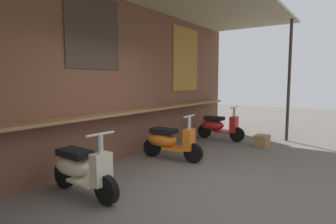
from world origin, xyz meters
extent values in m
plane|color=#605B54|center=(0.00, 0.00, 0.00)|extent=(30.37, 30.37, 0.00)
cube|color=brown|center=(0.00, 2.02, 1.75)|extent=(10.85, 0.25, 3.51)
cube|color=olive|center=(0.00, 1.72, 1.02)|extent=(9.76, 0.36, 0.05)
cube|color=#423328|center=(-0.13, 1.89, 2.54)|extent=(1.26, 0.02, 1.32)
cube|color=olive|center=(3.18, 1.89, 2.26)|extent=(1.30, 0.02, 1.74)
cylinder|color=#332D28|center=(4.56, -0.59, 1.67)|extent=(0.08, 0.08, 3.34)
ellipsoid|color=beige|center=(-1.15, 1.25, 0.40)|extent=(0.42, 0.72, 0.30)
cube|color=black|center=(-1.15, 1.20, 0.60)|extent=(0.33, 0.57, 0.10)
cube|color=beige|center=(-1.17, 0.90, 0.25)|extent=(0.41, 0.52, 0.04)
cube|color=beige|center=(-1.19, 0.60, 0.47)|extent=(0.29, 0.18, 0.44)
cylinder|color=#B7B7BC|center=(-1.19, 0.60, 0.60)|extent=(0.07, 0.07, 0.70)
cylinder|color=#B7B7BC|center=(-1.19, 0.60, 0.95)|extent=(0.46, 0.06, 0.04)
cylinder|color=black|center=(-1.19, 0.50, 0.20)|extent=(0.12, 0.41, 0.40)
cylinder|color=black|center=(-1.13, 1.50, 0.20)|extent=(0.12, 0.41, 0.40)
ellipsoid|color=orange|center=(1.13, 1.25, 0.40)|extent=(0.43, 0.73, 0.30)
cube|color=black|center=(1.13, 1.20, 0.60)|extent=(0.34, 0.57, 0.10)
cube|color=orange|center=(1.15, 0.90, 0.25)|extent=(0.42, 0.53, 0.04)
cube|color=orange|center=(1.18, 0.60, 0.47)|extent=(0.29, 0.18, 0.44)
cylinder|color=#B7B7BC|center=(1.18, 0.60, 0.60)|extent=(0.07, 0.07, 0.70)
cylinder|color=#B7B7BC|center=(1.18, 0.60, 0.95)|extent=(0.46, 0.07, 0.04)
cylinder|color=black|center=(1.18, 0.50, 0.20)|extent=(0.13, 0.41, 0.40)
cylinder|color=black|center=(1.11, 1.50, 0.20)|extent=(0.13, 0.41, 0.40)
ellipsoid|color=red|center=(3.64, 1.25, 0.40)|extent=(0.38, 0.70, 0.30)
cube|color=black|center=(3.64, 1.20, 0.60)|extent=(0.30, 0.55, 0.10)
cube|color=red|center=(3.63, 0.90, 0.25)|extent=(0.38, 0.50, 0.04)
cube|color=red|center=(3.63, 0.60, 0.47)|extent=(0.28, 0.16, 0.44)
cylinder|color=#B7B7BC|center=(3.63, 0.60, 0.60)|extent=(0.07, 0.07, 0.70)
cylinder|color=#B7B7BC|center=(3.63, 0.60, 0.95)|extent=(0.46, 0.04, 0.04)
cylinder|color=black|center=(3.63, 0.50, 0.20)|extent=(0.10, 0.40, 0.40)
cylinder|color=black|center=(3.64, 1.50, 0.20)|extent=(0.10, 0.40, 0.40)
cube|color=olive|center=(3.45, -0.23, 0.15)|extent=(0.41, 0.34, 0.29)
camera|label=1|loc=(-3.74, -2.23, 1.65)|focal=30.27mm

